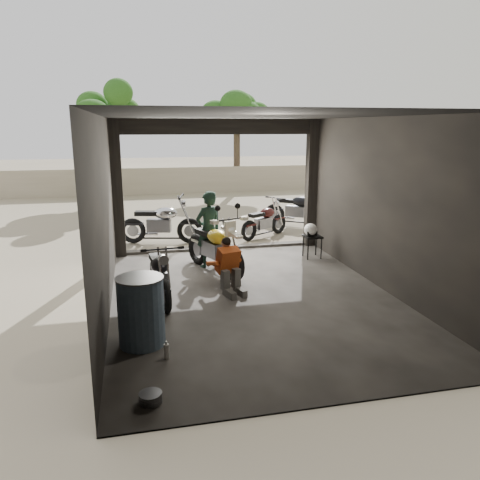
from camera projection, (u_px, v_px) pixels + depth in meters
name	position (u px, v px, depth m)	size (l,w,h in m)	color
ground	(253.00, 297.00, 8.49)	(80.00, 80.00, 0.00)	#7A6D56
garage	(246.00, 223.00, 8.71)	(7.00, 7.13, 3.20)	#2D2B28
boundary_wall	(178.00, 180.00, 21.61)	(18.00, 0.30, 1.20)	gray
tree_left	(104.00, 102.00, 18.74)	(2.20, 2.20, 5.60)	#382B1E
tree_right	(237.00, 114.00, 21.52)	(2.20, 2.20, 5.00)	#382B1E
main_bike	(214.00, 243.00, 9.81)	(0.79, 1.91, 1.27)	#F2ECCC
left_bike	(159.00, 271.00, 8.25)	(0.66, 1.60, 1.08)	black
outside_bike_a	(161.00, 220.00, 12.28)	(0.78, 1.90, 1.28)	black
outside_bike_b	(264.00, 218.00, 12.99)	(0.66, 1.60, 1.08)	#41110F
outside_bike_c	(297.00, 207.00, 14.39)	(0.76, 1.83, 1.24)	black
rider	(209.00, 230.00, 10.12)	(0.62, 0.40, 1.69)	#172E25
mechanic	(231.00, 268.00, 8.53)	(0.52, 0.70, 1.02)	#C9511A
stool	(312.00, 239.00, 10.91)	(0.39, 0.39, 0.54)	black
helmet	(311.00, 230.00, 10.85)	(0.31, 0.33, 0.30)	white
oil_drum	(141.00, 312.00, 6.52)	(0.65, 0.65, 1.00)	#475F77
sign_post	(334.00, 173.00, 12.37)	(0.89, 0.08, 2.66)	black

